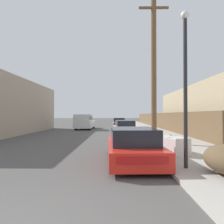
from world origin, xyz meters
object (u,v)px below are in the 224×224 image
object	(u,v)px
car_parked_mid	(125,128)
utility_pole	(154,66)
car_parked_far	(119,123)
discarded_fridge	(173,145)
street_lamp	(185,77)
parked_sports_car_red	(133,146)
pickup_truck	(85,122)

from	to	relation	value
car_parked_mid	utility_pole	xyz separation A→B (m)	(1.51, -5.39, 4.14)
car_parked_far	utility_pole	world-z (taller)	utility_pole
discarded_fridge	car_parked_mid	xyz separation A→B (m)	(-1.70, 8.59, 0.14)
car_parked_mid	street_lamp	xyz separation A→B (m)	(1.39, -11.05, 2.38)
car_parked_far	parked_sports_car_red	bearing A→B (deg)	-86.76
street_lamp	utility_pole	bearing A→B (deg)	88.88
pickup_truck	parked_sports_car_red	bearing A→B (deg)	105.73
car_parked_far	pickup_truck	size ratio (longest dim) A/B	0.81
parked_sports_car_red	street_lamp	size ratio (longest dim) A/B	0.92
pickup_truck	street_lamp	size ratio (longest dim) A/B	1.08
car_parked_mid	pickup_truck	distance (m)	8.85
car_parked_mid	utility_pole	bearing A→B (deg)	-78.41
discarded_fridge	car_parked_far	distance (m)	19.12
pickup_truck	utility_pole	xyz separation A→B (m)	(6.14, -12.92, 3.84)
discarded_fridge	pickup_truck	world-z (taller)	pickup_truck
pickup_truck	car_parked_far	bearing A→B (deg)	-145.62
parked_sports_car_red	utility_pole	bearing A→B (deg)	66.60
car_parked_mid	car_parked_far	xyz separation A→B (m)	(-0.19, 10.44, 0.03)
discarded_fridge	parked_sports_car_red	xyz separation A→B (m)	(-1.87, -1.12, 0.11)
car_parked_far	street_lamp	distance (m)	21.67
discarded_fridge	street_lamp	xyz separation A→B (m)	(-0.30, -2.45, 2.52)
utility_pole	parked_sports_car_red	bearing A→B (deg)	-111.16
discarded_fridge	parked_sports_car_red	bearing A→B (deg)	-165.02
street_lamp	pickup_truck	bearing A→B (deg)	107.99
car_parked_far	utility_pole	distance (m)	16.44
car_parked_mid	discarded_fridge	bearing A→B (deg)	-82.85
car_parked_far	street_lamp	bearing A→B (deg)	-82.60
pickup_truck	street_lamp	distance (m)	19.64
car_parked_mid	street_lamp	world-z (taller)	street_lamp
utility_pole	car_parked_mid	bearing A→B (deg)	105.61
parked_sports_car_red	car_parked_far	distance (m)	20.15
parked_sports_car_red	pickup_truck	bearing A→B (deg)	102.28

